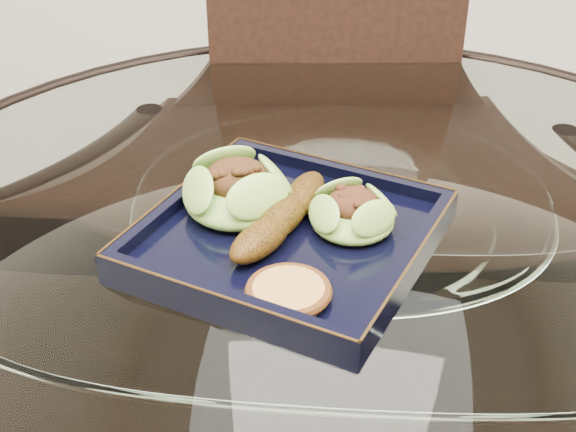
# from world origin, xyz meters

# --- Properties ---
(dining_table) EXTENTS (1.13, 1.13, 0.77)m
(dining_table) POSITION_xyz_m (-0.00, -0.00, 0.60)
(dining_table) COLOR white
(dining_table) RESTS_ON ground
(dining_chair) EXTENTS (0.46, 0.46, 0.95)m
(dining_chair) POSITION_xyz_m (-0.02, 0.37, 0.53)
(dining_chair) COLOR black
(dining_chair) RESTS_ON ground
(navy_plate) EXTENTS (0.35, 0.35, 0.02)m
(navy_plate) POSITION_xyz_m (-0.05, -0.04, 0.77)
(navy_plate) COLOR black
(navy_plate) RESTS_ON dining_table
(lettuce_wrap_left) EXTENTS (0.13, 0.13, 0.04)m
(lettuce_wrap_left) POSITION_xyz_m (-0.11, 0.00, 0.80)
(lettuce_wrap_left) COLOR #60992C
(lettuce_wrap_left) RESTS_ON navy_plate
(lettuce_wrap_right) EXTENTS (0.10, 0.10, 0.03)m
(lettuce_wrap_right) POSITION_xyz_m (0.01, -0.02, 0.80)
(lettuce_wrap_right) COLOR #57902A
(lettuce_wrap_right) RESTS_ON navy_plate
(roasted_plantain) EXTENTS (0.10, 0.17, 0.03)m
(roasted_plantain) POSITION_xyz_m (-0.06, -0.03, 0.80)
(roasted_plantain) COLOR #5C3809
(roasted_plantain) RESTS_ON navy_plate
(crumb_patty) EXTENTS (0.09, 0.09, 0.01)m
(crumb_patty) POSITION_xyz_m (-0.04, -0.14, 0.79)
(crumb_patty) COLOR #CB8843
(crumb_patty) RESTS_ON navy_plate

